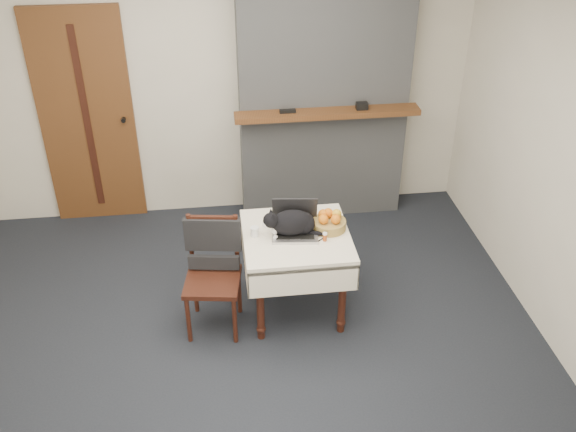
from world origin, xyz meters
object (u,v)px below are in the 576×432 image
object	(u,v)px
cat	(293,223)
cream_jar	(255,232)
side_table	(296,247)
laptop	(295,224)
chair	(213,258)
pill_bottle	(325,237)
door	(87,119)
fruit_basket	(329,222)

from	to	relation	value
cat	cream_jar	xyz separation A→B (m)	(-0.28, 0.01, -0.06)
side_table	laptop	xyz separation A→B (m)	(-0.01, 0.04, 0.17)
cream_jar	chair	bearing A→B (deg)	-169.42
laptop	pill_bottle	world-z (taller)	laptop
door	pill_bottle	bearing A→B (deg)	-42.76
laptop	pill_bottle	xyz separation A→B (m)	(0.20, -0.15, -0.03)
side_table	fruit_basket	size ratio (longest dim) A/B	3.14
door	chair	xyz separation A→B (m)	(1.04, -1.64, -0.43)
pill_bottle	door	bearing A→B (deg)	137.24
side_table	door	bearing A→B (deg)	136.02
door	cream_jar	world-z (taller)	door
door	fruit_basket	xyz separation A→B (m)	(1.91, -1.55, -0.24)
cat	chair	size ratio (longest dim) A/B	0.53
cat	laptop	bearing A→B (deg)	50.83
cream_jar	cat	bearing A→B (deg)	-2.88
fruit_basket	cat	bearing A→B (deg)	-171.20
side_table	pill_bottle	world-z (taller)	pill_bottle
door	cat	world-z (taller)	door
chair	laptop	bearing A→B (deg)	15.97
side_table	laptop	size ratio (longest dim) A/B	2.16
chair	cat	bearing A→B (deg)	13.12
laptop	pill_bottle	size ratio (longest dim) A/B	5.37
door	cream_jar	distance (m)	2.10
side_table	cat	bearing A→B (deg)	170.44
cat	cream_jar	size ratio (longest dim) A/B	6.65
cream_jar	fruit_basket	xyz separation A→B (m)	(0.55, 0.03, 0.02)
cream_jar	fruit_basket	bearing A→B (deg)	2.98
cream_jar	chair	xyz separation A→B (m)	(-0.31, -0.06, -0.17)
side_table	cream_jar	bearing A→B (deg)	176.54
laptop	pill_bottle	distance (m)	0.25
side_table	cat	world-z (taller)	cat
pill_bottle	fruit_basket	bearing A→B (deg)	69.36
chair	fruit_basket	bearing A→B (deg)	14.56
door	laptop	size ratio (longest dim) A/B	5.54
door	side_table	size ratio (longest dim) A/B	2.56
cream_jar	chair	distance (m)	0.36
laptop	cream_jar	size ratio (longest dim) A/B	5.08
cat	chair	bearing A→B (deg)	176.58
side_table	pill_bottle	distance (m)	0.27
cat	cream_jar	world-z (taller)	cat
cream_jar	chair	world-z (taller)	chair
door	chair	distance (m)	1.99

